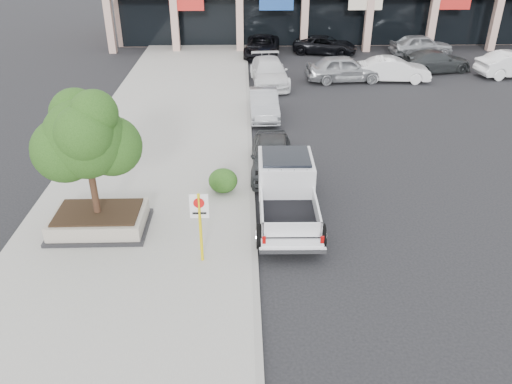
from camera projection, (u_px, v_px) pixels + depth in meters
ground at (303, 251)px, 15.90m from camera, size 120.00×120.00×0.00m
sidewalk at (157, 168)px, 20.99m from camera, size 8.00×52.00×0.15m
curb at (251, 167)px, 21.08m from camera, size 0.20×52.00×0.15m
planter at (99, 220)px, 16.60m from camera, size 3.20×2.20×0.68m
planter_tree at (91, 137)px, 15.33m from camera, size 2.90×2.55×4.00m
no_parking_sign at (200, 219)px, 14.52m from camera, size 0.55×0.09×2.30m
hedge at (223, 181)px, 18.82m from camera, size 1.10×0.99×0.93m
pickup_truck at (287, 192)px, 17.36m from camera, size 2.29×5.94×1.86m
curb_car_a at (272, 156)px, 20.48m from camera, size 1.91×4.40×1.48m
curb_car_b at (264, 104)px, 26.38m from camera, size 1.56×4.22×1.38m
curb_car_c at (269, 72)px, 31.51m from camera, size 2.50×5.49×1.56m
curb_car_d at (262, 46)px, 37.99m from camera, size 3.03×5.64×1.51m
lot_car_a at (344, 68)px, 32.04m from camera, size 5.06×2.36×1.68m
lot_car_b at (393, 70)px, 32.11m from camera, size 4.69×1.95×1.51m
lot_car_c at (435, 61)px, 34.04m from camera, size 5.43×3.23×1.47m
lot_car_d at (325, 45)px, 38.63m from camera, size 5.36×3.56×1.37m
lot_car_e at (421, 45)px, 38.10m from camera, size 4.93×2.46×1.61m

